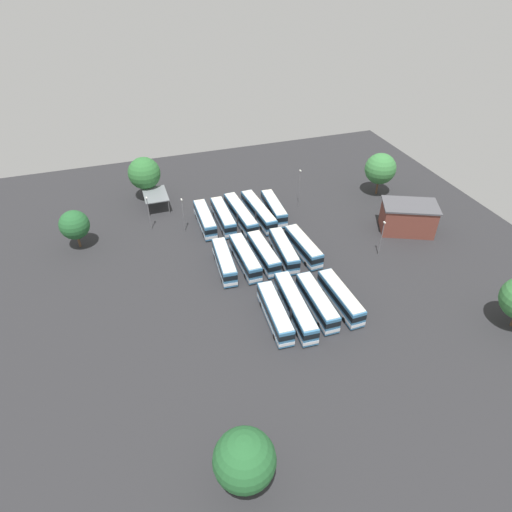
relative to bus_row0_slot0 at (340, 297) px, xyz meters
name	(u,v)px	position (x,y,z in m)	size (l,w,h in m)	color
ground_plane	(264,262)	(15.87, 8.00, -1.89)	(111.92, 111.92, 0.00)	#28282B
bus_row0_slot0	(340,297)	(0.00, 0.00, 0.00)	(12.22, 2.95, 3.58)	teal
bus_row0_slot1	(317,302)	(0.28, 4.23, 0.00)	(12.51, 2.77, 3.58)	teal
bus_row0_slot2	(295,307)	(0.33, 8.14, 0.00)	(15.20, 3.42, 3.58)	teal
bus_row0_slot3	(275,313)	(0.04, 11.81, 0.00)	(12.63, 3.29, 3.58)	teal
bus_row1_slot0	(303,246)	(15.82, -0.03, 0.00)	(11.99, 3.35, 3.58)	teal
bus_row1_slot1	(284,250)	(15.80, 4.05, 0.00)	(12.03, 3.35, 3.58)	teal
bus_row1_slot2	(263,253)	(16.14, 8.13, 0.00)	(11.83, 2.98, 3.58)	teal
bus_row1_slot3	(245,257)	(16.01, 11.87, 0.00)	(12.45, 2.78, 3.58)	teal
bus_row1_slot4	(224,261)	(16.02, 15.95, 0.00)	(11.82, 3.37, 3.58)	teal
bus_row2_slot0	(274,208)	(31.67, 0.23, 0.00)	(12.17, 3.24, 3.58)	teal
bus_row2_slot1	(258,212)	(31.31, 3.97, 0.00)	(15.21, 3.49, 3.58)	teal
bus_row2_slot2	(241,214)	(31.42, 8.08, 0.00)	(15.20, 3.43, 3.58)	teal
bus_row2_slot3	(223,217)	(31.73, 11.92, 0.00)	(12.70, 2.72, 3.58)	teal
bus_row2_slot4	(205,219)	(31.98, 15.91, 0.00)	(12.25, 2.81, 3.58)	teal
depot_building	(408,218)	(16.89, -24.41, 1.30)	(11.11, 13.15, 6.34)	brown
maintenance_shelter	(155,195)	(43.80, 24.66, 1.36)	(7.91, 5.28, 3.45)	slate
lamp_post_far_corner	(183,214)	(31.69, 20.48, 2.39)	(0.56, 0.28, 7.74)	slate
lamp_post_near_entrance	(382,237)	(10.93, -14.20, 2.33)	(0.56, 0.28, 7.62)	slate
lamp_post_by_building	(149,212)	(34.77, 27.18, 2.38)	(0.56, 0.28, 7.71)	slate
lamp_post_mid_lot	(299,187)	(33.85, -6.72, 3.07)	(0.56, 0.28, 9.08)	slate
tree_south_edge	(144,173)	(48.86, 26.05, 4.64)	(7.44, 7.44, 10.26)	brown
tree_west_edge	(74,225)	(32.74, 41.84, 3.28)	(5.84, 5.84, 8.10)	brown
tree_northeast	(380,169)	(33.46, -27.21, 4.69)	(7.30, 7.30, 10.24)	brown
tree_east_edge	(244,460)	(-23.97, 24.40, 3.64)	(7.04, 7.04, 9.06)	brown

